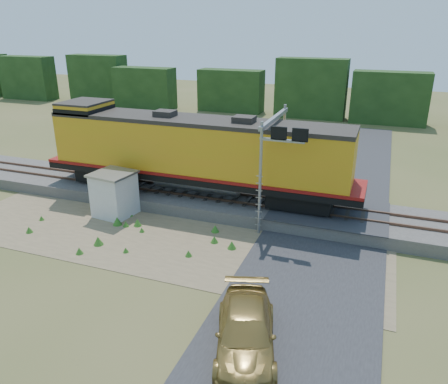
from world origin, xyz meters
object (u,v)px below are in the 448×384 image
at_px(shed, 114,194).
at_px(locomotive, 192,152).
at_px(car, 246,332).
at_px(signal_gantry, 276,142).

bearing_deg(shed, locomotive, 48.42).
bearing_deg(car, signal_gantry, 82.46).
bearing_deg(signal_gantry, locomotive, 173.60).
xyz_separation_m(locomotive, signal_gantry, (5.82, -0.65, 1.33)).
relative_size(shed, signal_gantry, 0.43).
relative_size(locomotive, signal_gantry, 3.24).
xyz_separation_m(locomotive, shed, (-3.94, -3.46, -2.27)).
distance_m(locomotive, shed, 5.71).
distance_m(locomotive, car, 15.02).
relative_size(signal_gantry, car, 1.23).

